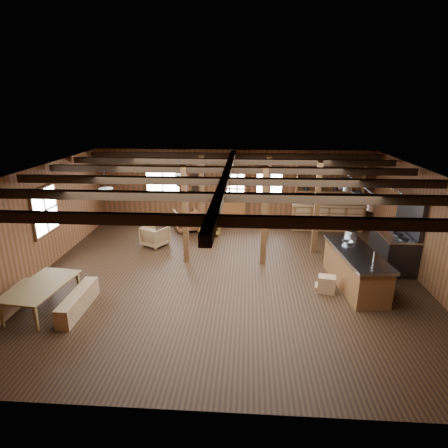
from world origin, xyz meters
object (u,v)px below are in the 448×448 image
at_px(armchair_a, 186,220).
at_px(armchair_b, 210,224).
at_px(dining_table, 44,297).
at_px(armchair_c, 155,236).
at_px(kitchen_island, 355,269).
at_px(commercial_range, 396,244).

relative_size(armchair_a, armchair_b, 1.08).
xyz_separation_m(dining_table, armchair_c, (1.50, 4.02, 0.02)).
bearing_deg(armchair_a, armchair_c, 41.15).
bearing_deg(kitchen_island, armchair_b, 130.72).
height_order(dining_table, armchair_a, armchair_a).
height_order(armchair_a, armchair_b, armchair_a).
distance_m(kitchen_island, armchair_c, 6.13).
distance_m(commercial_range, armchair_b, 5.93).
distance_m(armchair_b, armchair_c, 2.05).
relative_size(kitchen_island, armchair_b, 3.37).
xyz_separation_m(commercial_range, armchair_c, (-7.04, 1.14, -0.34)).
bearing_deg(commercial_range, armchair_a, 156.71).
distance_m(armchair_a, armchair_c, 1.74).
bearing_deg(armchair_b, dining_table, 54.40).
height_order(dining_table, armchair_b, armchair_b).
relative_size(kitchen_island, dining_table, 1.50).
xyz_separation_m(kitchen_island, armchair_a, (-4.87, 3.99, -0.10)).
bearing_deg(dining_table, armchair_c, -13.92).
relative_size(dining_table, armchair_b, 2.25).
distance_m(commercial_range, dining_table, 9.02).
xyz_separation_m(armchair_a, armchair_b, (0.87, -0.31, -0.03)).
height_order(commercial_range, armchair_a, commercial_range).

